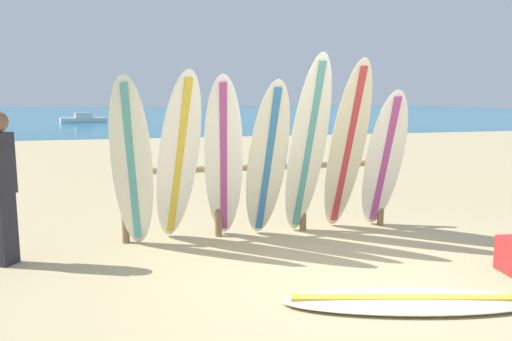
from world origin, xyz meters
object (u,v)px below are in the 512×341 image
Objects in this scene: surfboard_leaning_center_left at (224,161)px; surfboard_lying_on_sand at (409,301)px; beachgoer_standing at (2,182)px; surfboard_leaning_right at (347,148)px; surfboard_leaning_center at (267,163)px; surfboard_leaning_left at (178,160)px; surfboard_leaning_far_left at (132,164)px; surfboard_rack at (262,184)px; small_boat_offshore at (83,119)px; surfboard_leaning_far_right at (384,161)px; surfboard_leaning_center_right at (307,148)px.

surfboard_leaning_center_left is 2.71m from surfboard_lying_on_sand.
surfboard_leaning_right is at bearing 2.84° from beachgoer_standing.
surfboard_leaning_right is (1.11, 0.12, 0.13)m from surfboard_leaning_center.
surfboard_leaning_center reaches higher than surfboard_lying_on_sand.
surfboard_leaning_left is 1.05× the size of surfboard_leaning_center.
surfboard_leaning_center_left is at bearing 0.46° from surfboard_leaning_far_left.
surfboard_rack is at bearing 15.90° from surfboard_leaning_left.
surfboard_leaning_far_left reaches higher than surfboard_leaning_center.
surfboard_lying_on_sand is at bearing -51.75° from surfboard_leaning_left.
surfboard_leaning_right is at bearing 0.63° from surfboard_leaning_center_left.
surfboard_leaning_center is 2.94m from beachgoer_standing.
surfboard_leaning_center_left is 31.90m from small_boat_offshore.
surfboard_leaning_far_right is (1.64, 0.10, -0.05)m from surfboard_leaning_center.
beachgoer_standing is (-3.62, 2.03, 0.87)m from surfboard_lying_on_sand.
surfboard_leaning_far_left is 3.24m from surfboard_leaning_far_right.
surfboard_leaning_far_left is 0.89× the size of surfboard_lying_on_sand.
surfboard_leaning_center_left reaches higher than surfboard_rack.
surfboard_leaning_left is at bearing 178.14° from surfboard_leaning_center_right.
surfboard_leaning_center_left reaches higher than surfboard_leaning_far_right.
surfboard_leaning_right is 2.52m from surfboard_lying_on_sand.
surfboard_leaning_far_right is 0.58× the size of small_boat_offshore.
surfboard_leaning_center_left is 1.03× the size of surfboard_leaning_center.
surfboard_leaning_right is at bearing 178.27° from surfboard_leaning_far_right.
surfboard_leaning_far_left is 2.71m from surfboard_leaning_right.
surfboard_leaning_center_right is 0.58m from surfboard_leaning_right.
surfboard_leaning_far_right is 1.15× the size of beachgoer_standing.
small_boat_offshore is at bearing 93.18° from beachgoer_standing.
surfboard_lying_on_sand is (-0.96, -2.22, -0.91)m from surfboard_leaning_far_right.
surfboard_leaning_center_left is at bearing -179.37° from surfboard_leaning_right.
beachgoer_standing is at bearing -178.38° from surfboard_leaning_center.
surfboard_leaning_center_left is at bearing -179.94° from surfboard_leaning_far_right.
surfboard_leaning_left is 0.91× the size of surfboard_leaning_center_right.
surfboard_leaning_far_left is (-1.65, -0.33, 0.35)m from surfboard_rack.
surfboard_leaning_far_left is 0.62× the size of small_boat_offshore.
small_boat_offshore is (-4.19, 31.61, -0.77)m from surfboard_leaning_center_left.
surfboard_leaning_far_left is at bearing -84.39° from small_boat_offshore.
surfboard_leaning_center reaches higher than small_boat_offshore.
surfboard_leaning_center is 1.12m from surfboard_leaning_right.
beachgoer_standing is (-4.05, -0.20, -0.23)m from surfboard_leaning_right.
surfboard_rack is 1.22m from surfboard_leaning_left.
surfboard_leaning_left is (0.53, 0.01, 0.03)m from surfboard_leaning_far_left.
surfboard_leaning_right reaches higher than surfboard_rack.
surfboard_lying_on_sand is (1.75, -2.22, -1.02)m from surfboard_leaning_left.
surfboard_rack is 0.78m from surfboard_leaning_center_right.
small_boat_offshore is (-5.39, 33.83, 0.22)m from surfboard_lying_on_sand.
surfboard_leaning_center_right reaches higher than surfboard_lying_on_sand.
surfboard_leaning_center is at bearing -10.78° from surfboard_leaning_center_left.
surfboard_leaning_far_right is (2.16, 0.00, -0.08)m from surfboard_leaning_center_left.
surfboard_leaning_left is 2.18m from surfboard_leaning_right.
surfboard_leaning_left is 1.27× the size of beachgoer_standing.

